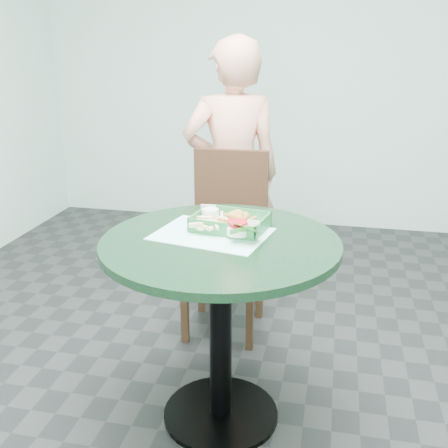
% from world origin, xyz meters
% --- Properties ---
extents(floor, '(4.00, 5.00, 0.02)m').
position_xyz_m(floor, '(0.00, 0.00, 0.00)').
color(floor, '#303335').
rests_on(floor, ground).
extents(wall_back, '(4.00, 0.04, 2.80)m').
position_xyz_m(wall_back, '(0.00, 2.50, 1.40)').
color(wall_back, silver).
rests_on(wall_back, ground).
extents(cafe_table, '(0.87, 0.87, 0.75)m').
position_xyz_m(cafe_table, '(0.00, 0.00, 0.58)').
color(cafe_table, black).
rests_on(cafe_table, floor).
extents(dining_chair, '(0.38, 0.39, 0.93)m').
position_xyz_m(dining_chair, '(-0.13, 0.75, 0.53)').
color(dining_chair, '#301D13').
rests_on(dining_chair, floor).
extents(diner_person, '(0.62, 0.52, 1.47)m').
position_xyz_m(diner_person, '(-0.17, 1.04, 0.73)').
color(diner_person, '#F5A585').
rests_on(diner_person, floor).
extents(placemat, '(0.46, 0.38, 0.00)m').
position_xyz_m(placemat, '(-0.04, 0.05, 0.75)').
color(placemat, '#A8EFE4').
rests_on(placemat, cafe_table).
extents(food_basket, '(0.27, 0.20, 0.05)m').
position_xyz_m(food_basket, '(0.01, 0.11, 0.77)').
color(food_basket, '#247538').
rests_on(food_basket, placemat).
extents(crab_sandwich, '(0.12, 0.12, 0.07)m').
position_xyz_m(crab_sandwich, '(0.05, 0.09, 0.80)').
color(crab_sandwich, gold).
rests_on(crab_sandwich, food_basket).
extents(fries_pile, '(0.14, 0.15, 0.05)m').
position_xyz_m(fries_pile, '(-0.06, 0.07, 0.79)').
color(fries_pile, beige).
rests_on(fries_pile, food_basket).
extents(sauce_ramekin, '(0.06, 0.06, 0.04)m').
position_xyz_m(sauce_ramekin, '(-0.07, 0.13, 0.80)').
color(sauce_ramekin, white).
rests_on(sauce_ramekin, food_basket).
extents(garnish_cup, '(0.12, 0.12, 0.05)m').
position_xyz_m(garnish_cup, '(0.08, 0.02, 0.79)').
color(garnish_cup, white).
rests_on(garnish_cup, food_basket).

